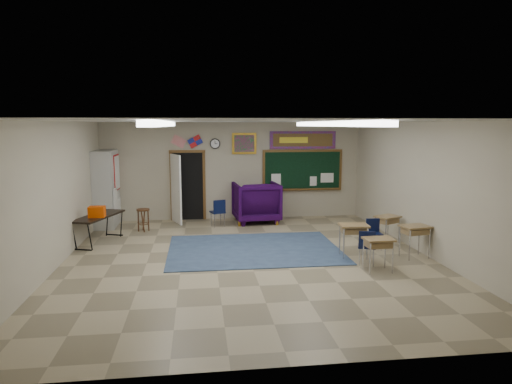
{
  "coord_description": "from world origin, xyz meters",
  "views": [
    {
      "loc": [
        -1.08,
        -9.6,
        2.93
      ],
      "look_at": [
        0.34,
        1.5,
        1.27
      ],
      "focal_mm": 32.0,
      "sensor_mm": 36.0,
      "label": 1
    }
  ],
  "objects": [
    {
      "name": "wingback_armchair",
      "position": [
        0.65,
        3.88,
        0.61
      ],
      "size": [
        1.41,
        1.44,
        1.22
      ],
      "primitive_type": "imported",
      "rotation": [
        0.0,
        0.0,
        3.22
      ],
      "color": "black",
      "rests_on": "floor"
    },
    {
      "name": "ceiling",
      "position": [
        0.0,
        0.0,
        3.0
      ],
      "size": [
        8.0,
        9.0,
        0.04
      ],
      "primitive_type": "cube",
      "color": "silver",
      "rests_on": "back_wall"
    },
    {
      "name": "right_wall",
      "position": [
        4.0,
        0.0,
        1.5
      ],
      "size": [
        0.04,
        9.0,
        3.0
      ],
      "primitive_type": "cube",
      "color": "#ADA68C",
      "rests_on": "floor"
    },
    {
      "name": "storage_cabinet",
      "position": [
        -3.71,
        3.85,
        1.1
      ],
      "size": [
        0.59,
        1.25,
        2.2
      ],
      "color": "#AAABA6",
      "rests_on": "floor"
    },
    {
      "name": "wall_clock",
      "position": [
        -0.55,
        4.47,
        2.35
      ],
      "size": [
        0.32,
        0.05,
        0.32
      ],
      "color": "black",
      "rests_on": "back_wall"
    },
    {
      "name": "floor",
      "position": [
        0.0,
        0.0,
        0.0
      ],
      "size": [
        9.0,
        9.0,
        0.0
      ],
      "primitive_type": "plane",
      "color": "gray",
      "rests_on": "ground"
    },
    {
      "name": "wall_flags",
      "position": [
        -1.4,
        4.44,
        2.48
      ],
      "size": [
        1.16,
        0.06,
        0.7
      ],
      "primitive_type": null,
      "color": "red",
      "rests_on": "back_wall"
    },
    {
      "name": "chalkboard",
      "position": [
        2.2,
        4.46,
        1.46
      ],
      "size": [
        2.55,
        0.14,
        1.3
      ],
      "color": "brown",
      "rests_on": "back_wall"
    },
    {
      "name": "student_desk_back_left",
      "position": [
        2.47,
        -1.13,
        0.38
      ],
      "size": [
        0.59,
        0.45,
        0.68
      ],
      "rotation": [
        0.0,
        0.0,
        0.04
      ],
      "color": "olive",
      "rests_on": "floor"
    },
    {
      "name": "front_wall",
      "position": [
        0.0,
        -4.5,
        1.5
      ],
      "size": [
        8.0,
        0.04,
        3.0
      ],
      "primitive_type": "cube",
      "color": "#ADA68C",
      "rests_on": "floor"
    },
    {
      "name": "student_desk_front_right",
      "position": [
        3.56,
        0.99,
        0.38
      ],
      "size": [
        0.7,
        0.64,
        0.69
      ],
      "rotation": [
        0.0,
        0.0,
        0.45
      ],
      "color": "olive",
      "rests_on": "floor"
    },
    {
      "name": "left_wall",
      "position": [
        -4.0,
        0.0,
        1.5
      ],
      "size": [
        0.04,
        9.0,
        3.0
      ],
      "primitive_type": "cube",
      "color": "#ADA68C",
      "rests_on": "floor"
    },
    {
      "name": "doorway",
      "position": [
        -1.5,
        4.35,
        1.06
      ],
      "size": [
        1.1,
        0.89,
        2.16
      ],
      "color": "black",
      "rests_on": "back_wall"
    },
    {
      "name": "bulletin_board",
      "position": [
        2.2,
        4.47,
        2.45
      ],
      "size": [
        2.1,
        0.05,
        0.55
      ],
      "color": "#AB0E10",
      "rests_on": "back_wall"
    },
    {
      "name": "back_wall",
      "position": [
        0.0,
        4.5,
        1.5
      ],
      "size": [
        8.0,
        0.04,
        3.0
      ],
      "primitive_type": "cube",
      "color": "#ADA68C",
      "rests_on": "floor"
    },
    {
      "name": "folding_table",
      "position": [
        -3.56,
        1.92,
        0.38
      ],
      "size": [
        1.08,
        1.77,
        0.96
      ],
      "rotation": [
        0.0,
        0.0,
        -0.33
      ],
      "color": "black",
      "rests_on": "floor"
    },
    {
      "name": "fluorescent_strips",
      "position": [
        0.0,
        0.0,
        2.94
      ],
      "size": [
        3.86,
        6.0,
        0.1
      ],
      "primitive_type": null,
      "color": "white",
      "rests_on": "ceiling"
    },
    {
      "name": "student_chair_desk_b",
      "position": [
        3.03,
        0.46,
        0.36
      ],
      "size": [
        0.38,
        0.38,
        0.71
      ],
      "primitive_type": null,
      "rotation": [
        0.0,
        0.0,
        -0.07
      ],
      "color": "black",
      "rests_on": "floor"
    },
    {
      "name": "wooden_stool",
      "position": [
        -2.61,
        3.05,
        0.32
      ],
      "size": [
        0.35,
        0.35,
        0.62
      ],
      "color": "#482615",
      "rests_on": "floor"
    },
    {
      "name": "student_desk_back_right",
      "position": [
        3.65,
        -0.3,
        0.41
      ],
      "size": [
        0.67,
        0.55,
        0.73
      ],
      "rotation": [
        0.0,
        0.0,
        0.17
      ],
      "color": "olive",
      "rests_on": "floor"
    },
    {
      "name": "framed_art_print",
      "position": [
        0.35,
        4.47,
        2.35
      ],
      "size": [
        0.75,
        0.05,
        0.65
      ],
      "color": "#AB7E21",
      "rests_on": "back_wall"
    },
    {
      "name": "student_chair_desk_a",
      "position": [
        2.41,
        -0.66,
        0.38
      ],
      "size": [
        0.49,
        0.49,
        0.75
      ],
      "primitive_type": null,
      "rotation": [
        0.0,
        0.0,
        2.78
      ],
      "color": "black",
      "rests_on": "floor"
    },
    {
      "name": "student_chair_reading",
      "position": [
        -0.54,
        3.42,
        0.4
      ],
      "size": [
        0.5,
        0.5,
        0.79
      ],
      "primitive_type": null,
      "rotation": [
        0.0,
        0.0,
        3.45
      ],
      "color": "black",
      "rests_on": "floor"
    },
    {
      "name": "student_desk_front_left",
      "position": [
        2.31,
        -0.11,
        0.42
      ],
      "size": [
        0.66,
        0.51,
        0.75
      ],
      "rotation": [
        0.0,
        0.0,
        -0.08
      ],
      "color": "olive",
      "rests_on": "floor"
    },
    {
      "name": "area_rug",
      "position": [
        0.2,
        0.8,
        0.01
      ],
      "size": [
        4.0,
        3.0,
        0.02
      ],
      "primitive_type": "cube",
      "color": "#384E6A",
      "rests_on": "floor"
    }
  ]
}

